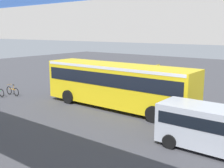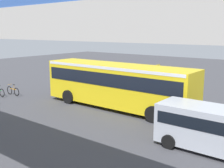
% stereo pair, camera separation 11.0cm
% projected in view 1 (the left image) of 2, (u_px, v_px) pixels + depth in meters
% --- Properties ---
extents(ground, '(80.00, 80.00, 0.00)m').
position_uv_depth(ground, '(118.00, 108.00, 19.83)').
color(ground, '#424247').
extents(city_bus, '(11.54, 2.85, 3.15)m').
position_uv_depth(city_bus, '(117.00, 82.00, 19.42)').
color(city_bus, yellow).
rests_on(city_bus, ground).
extents(parked_van, '(4.80, 2.17, 2.05)m').
position_uv_depth(parked_van, '(211.00, 126.00, 12.52)').
color(parked_van, '#B7BCC6').
rests_on(parked_van, ground).
extents(bicycle_orange, '(1.77, 0.44, 0.96)m').
position_uv_depth(bicycle_orange, '(13.00, 91.00, 23.57)').
color(bicycle_orange, black).
rests_on(bicycle_orange, ground).
extents(traffic_sign, '(0.08, 0.60, 2.80)m').
position_uv_depth(traffic_sign, '(157.00, 76.00, 22.23)').
color(traffic_sign, slate).
rests_on(traffic_sign, ground).
extents(lane_dash_leftmost, '(2.00, 0.20, 0.01)m').
position_uv_depth(lane_dash_leftmost, '(189.00, 106.00, 20.11)').
color(lane_dash_leftmost, silver).
rests_on(lane_dash_leftmost, ground).
extents(lane_dash_left, '(2.00, 0.20, 0.01)m').
position_uv_depth(lane_dash_left, '(142.00, 98.00, 22.50)').
color(lane_dash_left, silver).
rests_on(lane_dash_left, ground).
extents(lane_dash_centre, '(2.00, 0.20, 0.01)m').
position_uv_depth(lane_dash_centre, '(104.00, 92.00, 24.89)').
color(lane_dash_centre, silver).
rests_on(lane_dash_centre, ground).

